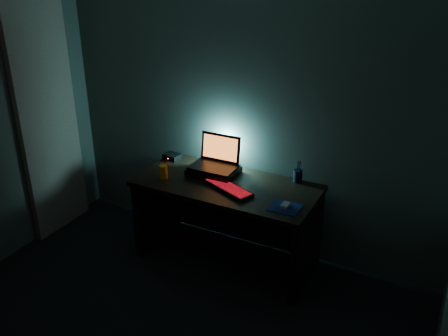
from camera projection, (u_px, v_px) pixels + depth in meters
name	position (u px, v px, depth m)	size (l,w,h in m)	color
room	(84.00, 222.00, 2.56)	(3.50, 4.00, 2.50)	black
desk	(229.00, 208.00, 4.23)	(1.50, 0.70, 0.75)	black
curtain	(47.00, 113.00, 4.46)	(0.06, 0.65, 2.30)	#A9A187
riser	(214.00, 171.00, 4.23)	(0.40, 0.30, 0.06)	black
laptop	(216.00, 159.00, 4.23)	(0.39, 0.29, 0.26)	black
keyboard	(228.00, 188.00, 3.98)	(0.48, 0.31, 0.03)	black
mousepad	(285.00, 207.00, 3.72)	(0.22, 0.20, 0.00)	navy
mouse	(285.00, 206.00, 3.71)	(0.05, 0.09, 0.03)	#96969B
pen_cup	(298.00, 176.00, 4.09)	(0.07, 0.07, 0.10)	black
juice_glass	(163.00, 172.00, 4.15)	(0.07, 0.07, 0.12)	#FF9D0D
router	(172.00, 156.00, 4.53)	(0.16, 0.13, 0.05)	black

